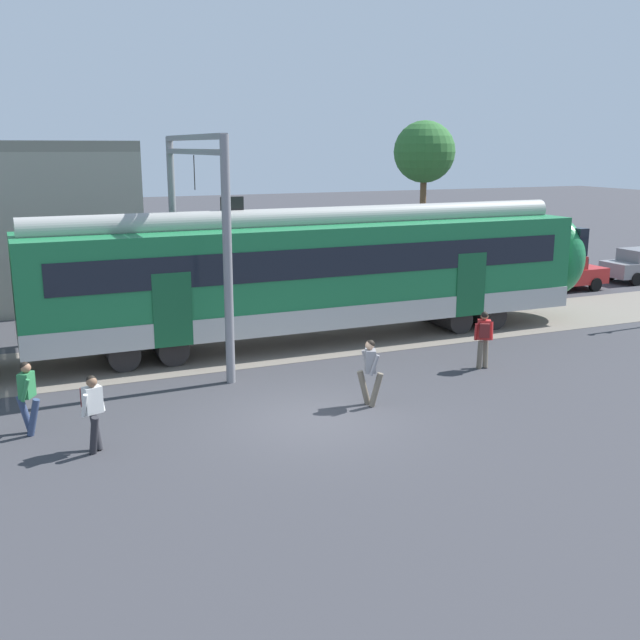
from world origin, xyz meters
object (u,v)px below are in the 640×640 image
Objects in this scene: pedestrian_white at (92,406)px; commuter_train at (32,293)px; pedestrian_red at (484,335)px; pedestrian_grey at (370,368)px; parked_car_red at (561,273)px; pedestrian_green at (27,393)px.

commuter_train is at bearing 96.49° from pedestrian_white.
commuter_train is 22.83× the size of pedestrian_red.
pedestrian_white and pedestrian_grey have the same top height.
pedestrian_white is 1.00× the size of pedestrian_grey.
commuter_train is 9.46× the size of parked_car_red.
pedestrian_green is 0.41× the size of parked_car_red.
pedestrian_red is at bearing 1.12° from pedestrian_green.
pedestrian_white is 11.07m from pedestrian_red.
pedestrian_grey reaches higher than parked_car_red.
pedestrian_red is (11.67, -4.81, -1.26)m from commuter_train.
pedestrian_white is (1.19, -1.56, 0.03)m from pedestrian_green.
pedestrian_white and pedestrian_red have the same top height.
pedestrian_grey is at bearing -145.26° from parked_car_red.
pedestrian_grey is 17.67m from parked_car_red.
pedestrian_grey is at bearing -9.42° from pedestrian_green.
pedestrian_red is 13.27m from parked_car_red.
commuter_train is at bearing 85.03° from pedestrian_green.
pedestrian_green is 1.00× the size of pedestrian_white.
pedestrian_grey is 1.00× the size of pedestrian_red.
pedestrian_white is 0.41× the size of parked_car_red.
pedestrian_white is at bearing -52.67° from pedestrian_green.
pedestrian_green is at bearing -158.45° from parked_car_red.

